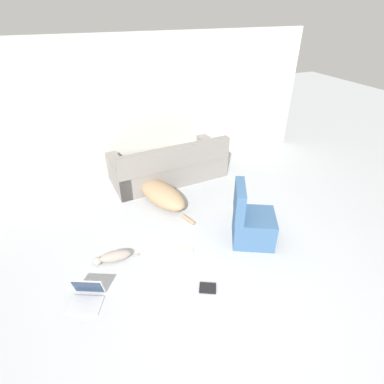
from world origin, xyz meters
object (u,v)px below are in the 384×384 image
cat (114,257)px  side_chair (251,223)px  couch (169,166)px  laptop_open (87,294)px  dog (159,192)px  book_black (208,288)px  book_cream (185,250)px

cat → side_chair: (1.84, -0.32, 0.22)m
couch → laptop_open: size_ratio=4.66×
side_chair → dog: bearing=59.3°
dog → laptop_open: size_ratio=3.38×
dog → book_black: size_ratio=6.38×
laptop_open → side_chair: bearing=29.9°
laptop_open → book_cream: size_ratio=1.82×
couch → laptop_open: bearing=48.3°
laptop_open → book_cream: (1.30, 0.30, -0.07)m
couch → cat: bearing=48.4°
cat → book_black: size_ratio=2.45×
cat → laptop_open: laptop_open is taller
side_chair → book_black: bearing=149.5°
couch → book_cream: (-0.46, -1.95, -0.24)m
couch → side_chair: bearing=99.1°
laptop_open → book_black: size_ratio=1.89×
book_black → cat: bearing=136.5°
couch → laptop_open: couch is taller
couch → book_black: couch is taller
couch → dog: (-0.41, -0.65, -0.09)m
cat → dog: bearing=-126.0°
book_black → book_cream: size_ratio=0.96×
book_black → book_cream: (-0.02, 0.69, 0.00)m
dog → laptop_open: 2.09m
dog → side_chair: side_chair is taller
couch → book_black: size_ratio=8.81×
book_cream → laptop_open: bearing=-167.1°
couch → dog: size_ratio=1.38×
laptop_open → book_black: laptop_open is taller
dog → side_chair: (0.88, -1.43, 0.13)m
dog → cat: 1.48m
cat → laptop_open: (-0.38, -0.48, 0.01)m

